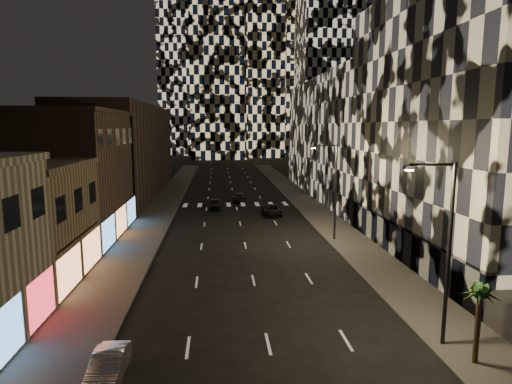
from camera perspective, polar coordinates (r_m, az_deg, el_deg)
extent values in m
cube|color=#47443F|center=(60.38, -12.25, -1.71)|extent=(4.00, 120.00, 0.15)
cube|color=#47443F|center=(61.16, 6.68, -1.44)|extent=(4.00, 120.00, 0.15)
cube|color=#4C4C47|center=(60.15, -10.27, -1.69)|extent=(0.20, 120.00, 0.15)
cube|color=#4C4C47|center=(60.77, 4.74, -1.47)|extent=(0.20, 120.00, 0.15)
cube|color=#796548|center=(33.99, -30.50, -4.05)|extent=(10.00, 10.00, 8.00)
cube|color=#463227|center=(45.13, -23.96, 1.86)|extent=(10.00, 15.00, 12.00)
cube|color=#463227|center=(70.56, -17.10, 5.25)|extent=(10.00, 40.00, 14.00)
cube|color=#232326|center=(40.23, 29.03, 7.93)|extent=(16.00, 25.00, 22.00)
cube|color=#383838|center=(37.68, 18.14, -6.01)|extent=(0.60, 25.00, 3.00)
cube|color=#232326|center=(69.65, 13.77, 6.99)|extent=(16.00, 40.00, 18.00)
cube|color=black|center=(153.79, 9.98, 23.36)|extent=(20.00, 20.00, 100.00)
cube|color=black|center=(153.38, -5.19, 22.53)|extent=(18.00, 18.00, 95.00)
cylinder|color=black|center=(22.74, 24.29, -7.77)|extent=(0.20, 0.20, 9.00)
cylinder|color=black|center=(21.43, 22.46, 3.38)|extent=(2.20, 0.14, 0.14)
cube|color=black|center=(20.95, 19.77, 3.09)|extent=(0.50, 0.25, 0.18)
cube|color=#FFEAB2|center=(20.96, 19.75, 2.76)|extent=(0.35, 0.18, 0.06)
cylinder|color=black|center=(40.91, 10.55, -0.07)|extent=(0.20, 0.20, 9.00)
cylinder|color=black|center=(40.20, 9.21, 6.11)|extent=(2.20, 0.14, 0.14)
cube|color=black|center=(39.95, 7.67, 5.96)|extent=(0.50, 0.25, 0.18)
cube|color=#FFEAB2|center=(39.96, 7.67, 5.79)|extent=(0.35, 0.18, 0.06)
imported|color=#A2A3A7|center=(20.71, -19.15, -21.24)|extent=(1.33, 3.77, 1.24)
imported|color=black|center=(56.86, -5.46, -1.57)|extent=(1.85, 4.07, 1.35)
imported|color=black|center=(62.48, -2.23, -0.66)|extent=(2.11, 4.45, 1.25)
imported|color=black|center=(52.62, 2.12, -2.42)|extent=(2.25, 4.63, 1.27)
cylinder|color=#47331E|center=(22.57, 27.41, -15.91)|extent=(0.24, 0.24, 3.22)
sphere|color=#244F1C|center=(21.93, 27.74, -11.70)|extent=(0.70, 0.70, 0.70)
cone|color=#244F1C|center=(22.00, 28.39, -11.83)|extent=(1.40, 0.78, 0.85)
cone|color=#244F1C|center=(22.16, 28.04, -11.65)|extent=(1.35, 0.94, 0.85)
cone|color=#244F1C|center=(22.16, 27.47, -11.61)|extent=(0.50, 1.42, 0.85)
cone|color=#244F1C|center=(22.00, 27.09, -11.73)|extent=(1.15, 1.22, 0.85)
cone|color=#244F1C|center=(21.80, 27.19, -11.92)|extent=(1.41, 0.38, 0.85)
cone|color=#244F1C|center=(21.71, 27.71, -12.05)|extent=(1.03, 1.31, 0.85)
cone|color=#244F1C|center=(21.79, 28.24, -12.00)|extent=(0.67, 1.42, 0.85)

